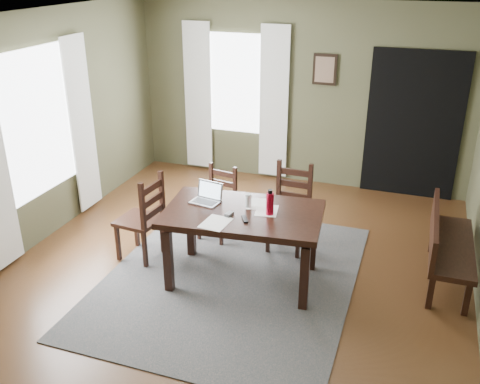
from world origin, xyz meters
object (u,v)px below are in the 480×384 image
at_px(dining_table, 243,220).
at_px(chair_back_right, 290,209).
at_px(laptop, 207,197).
at_px(water_bottle, 270,203).
at_px(chair_back_left, 218,204).
at_px(bench, 445,241).
at_px(chair_end, 143,219).

bearing_deg(dining_table, chair_back_right, 65.85).
xyz_separation_m(laptop, water_bottle, (0.72, -0.09, 0.07)).
height_order(dining_table, chair_back_right, chair_back_right).
relative_size(dining_table, laptop, 5.11).
height_order(chair_back_left, bench, chair_back_left).
relative_size(chair_end, bench, 0.75).
relative_size(chair_end, chair_back_right, 1.01).
bearing_deg(water_bottle, chair_back_left, 137.22).
distance_m(dining_table, water_bottle, 0.36).
height_order(chair_back_left, chair_back_right, chair_back_right).
xyz_separation_m(chair_end, chair_back_right, (1.50, 0.81, -0.00)).
xyz_separation_m(chair_back_left, chair_back_right, (0.90, 0.02, 0.06)).
bearing_deg(chair_back_left, chair_end, -118.99).
relative_size(dining_table, bench, 1.24).
xyz_separation_m(dining_table, laptop, (-0.44, 0.11, 0.15)).
height_order(chair_back_right, water_bottle, water_bottle).
bearing_deg(dining_table, chair_back_left, 119.91).
distance_m(chair_end, bench, 3.30).
distance_m(chair_end, chair_back_right, 1.71).
height_order(bench, laptop, laptop).
distance_m(chair_back_left, bench, 2.63).
relative_size(chair_back_left, laptop, 2.67).
distance_m(dining_table, bench, 2.15).
bearing_deg(chair_back_left, laptop, -68.18).
bearing_deg(water_bottle, dining_table, -175.61).
bearing_deg(water_bottle, chair_end, 178.48).
bearing_deg(chair_end, dining_table, 92.68).
xyz_separation_m(chair_end, chair_back_left, (0.61, 0.78, -0.07)).
distance_m(chair_back_right, laptop, 1.11).
relative_size(bench, water_bottle, 5.07).
bearing_deg(bench, water_bottle, 111.65).
bearing_deg(laptop, dining_table, -4.31).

